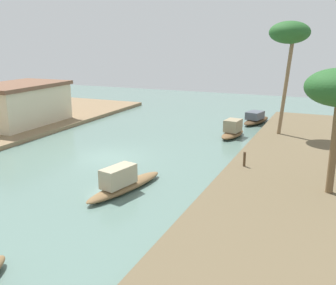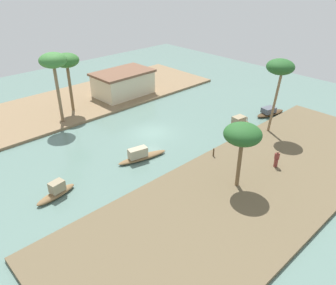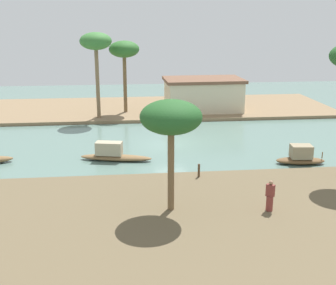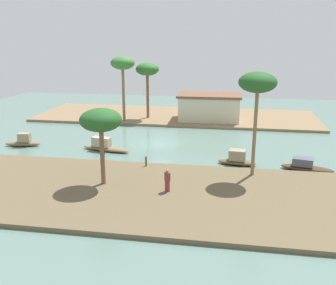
{
  "view_description": "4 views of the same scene",
  "coord_description": "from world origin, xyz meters",
  "px_view_note": "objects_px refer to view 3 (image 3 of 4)",
  "views": [
    {
      "loc": [
        -19.45,
        -12.4,
        7.0
      ],
      "look_at": [
        2.25,
        -2.97,
        0.74
      ],
      "focal_mm": 41.7,
      "sensor_mm": 36.0,
      "label": 1
    },
    {
      "loc": [
        -21.26,
        -25.26,
        16.76
      ],
      "look_at": [
        -0.7,
        -3.37,
        0.41
      ],
      "focal_mm": 35.87,
      "sensor_mm": 36.0,
      "label": 2
    },
    {
      "loc": [
        -3.7,
        -32.45,
        9.58
      ],
      "look_at": [
        -0.58,
        -3.21,
        1.08
      ],
      "focal_mm": 46.56,
      "sensor_mm": 36.0,
      "label": 3
    },
    {
      "loc": [
        7.78,
        -38.23,
        10.82
      ],
      "look_at": [
        1.84,
        -3.73,
        1.17
      ],
      "focal_mm": 42.06,
      "sensor_mm": 36.0,
      "label": 4
    }
  ],
  "objects_px": {
    "palm_tree_left_near": "(171,118)",
    "mooring_post": "(199,170)",
    "person_on_near_bank": "(270,198)",
    "palm_tree_right_tall": "(124,51)",
    "sampan_downstream_large": "(301,157)",
    "palm_tree_right_short": "(96,43)",
    "riverside_building": "(203,94)",
    "sampan_with_tall_canopy": "(113,154)"
  },
  "relations": [
    {
      "from": "sampan_downstream_large",
      "to": "palm_tree_left_near",
      "type": "distance_m",
      "value": 12.65
    },
    {
      "from": "palm_tree_right_short",
      "to": "riverside_building",
      "type": "bearing_deg",
      "value": 12.82
    },
    {
      "from": "sampan_downstream_large",
      "to": "riverside_building",
      "type": "distance_m",
      "value": 17.32
    },
    {
      "from": "person_on_near_bank",
      "to": "sampan_downstream_large",
      "type": "bearing_deg",
      "value": -77.87
    },
    {
      "from": "person_on_near_bank",
      "to": "palm_tree_left_near",
      "type": "bearing_deg",
      "value": 36.16
    },
    {
      "from": "sampan_downstream_large",
      "to": "person_on_near_bank",
      "type": "relative_size",
      "value": 2.14
    },
    {
      "from": "sampan_with_tall_canopy",
      "to": "palm_tree_left_near",
      "type": "distance_m",
      "value": 10.48
    },
    {
      "from": "sampan_downstream_large",
      "to": "mooring_post",
      "type": "distance_m",
      "value": 7.85
    },
    {
      "from": "mooring_post",
      "to": "sampan_downstream_large",
      "type": "bearing_deg",
      "value": 18.87
    },
    {
      "from": "person_on_near_bank",
      "to": "palm_tree_right_tall",
      "type": "distance_m",
      "value": 25.76
    },
    {
      "from": "sampan_downstream_large",
      "to": "palm_tree_right_tall",
      "type": "xyz_separation_m",
      "value": [
        -11.55,
        16.66,
        5.9
      ]
    },
    {
      "from": "person_on_near_bank",
      "to": "mooring_post",
      "type": "xyz_separation_m",
      "value": [
        -2.66,
        5.06,
        -0.29
      ]
    },
    {
      "from": "sampan_downstream_large",
      "to": "sampan_with_tall_canopy",
      "type": "distance_m",
      "value": 12.77
    },
    {
      "from": "person_on_near_bank",
      "to": "palm_tree_right_short",
      "type": "xyz_separation_m",
      "value": [
        -9.38,
        22.07,
        6.24
      ]
    },
    {
      "from": "sampan_downstream_large",
      "to": "palm_tree_right_tall",
      "type": "relative_size",
      "value": 0.48
    },
    {
      "from": "palm_tree_right_tall",
      "to": "palm_tree_right_short",
      "type": "distance_m",
      "value": 3.49
    },
    {
      "from": "sampan_downstream_large",
      "to": "palm_tree_right_short",
      "type": "distance_m",
      "value": 21.33
    },
    {
      "from": "riverside_building",
      "to": "sampan_with_tall_canopy",
      "type": "bearing_deg",
      "value": -122.6
    },
    {
      "from": "person_on_near_bank",
      "to": "palm_tree_right_tall",
      "type": "relative_size",
      "value": 0.22
    },
    {
      "from": "sampan_with_tall_canopy",
      "to": "mooring_post",
      "type": "relative_size",
      "value": 6.32
    },
    {
      "from": "palm_tree_right_tall",
      "to": "riverside_building",
      "type": "distance_m",
      "value": 9.12
    },
    {
      "from": "mooring_post",
      "to": "palm_tree_right_tall",
      "type": "distance_m",
      "value": 20.45
    },
    {
      "from": "mooring_post",
      "to": "palm_tree_left_near",
      "type": "height_order",
      "value": "palm_tree_left_near"
    },
    {
      "from": "sampan_downstream_large",
      "to": "person_on_near_bank",
      "type": "xyz_separation_m",
      "value": [
        -4.76,
        -7.59,
        0.49
      ]
    },
    {
      "from": "sampan_downstream_large",
      "to": "palm_tree_right_short",
      "type": "height_order",
      "value": "palm_tree_right_short"
    },
    {
      "from": "sampan_downstream_large",
      "to": "mooring_post",
      "type": "xyz_separation_m",
      "value": [
        -7.42,
        -2.54,
        0.21
      ]
    },
    {
      "from": "person_on_near_bank",
      "to": "palm_tree_left_near",
      "type": "distance_m",
      "value": 6.31
    },
    {
      "from": "palm_tree_left_near",
      "to": "riverside_building",
      "type": "relative_size",
      "value": 0.69
    },
    {
      "from": "sampan_with_tall_canopy",
      "to": "riverside_building",
      "type": "height_order",
      "value": "riverside_building"
    },
    {
      "from": "person_on_near_bank",
      "to": "riverside_building",
      "type": "distance_m",
      "value": 24.52
    },
    {
      "from": "mooring_post",
      "to": "palm_tree_left_near",
      "type": "distance_m",
      "value": 6.48
    },
    {
      "from": "sampan_downstream_large",
      "to": "palm_tree_right_tall",
      "type": "bearing_deg",
      "value": 131.34
    },
    {
      "from": "person_on_near_bank",
      "to": "palm_tree_right_tall",
      "type": "xyz_separation_m",
      "value": [
        -6.79,
        24.26,
        5.4
      ]
    },
    {
      "from": "person_on_near_bank",
      "to": "palm_tree_right_tall",
      "type": "bearing_deg",
      "value": -30.14
    },
    {
      "from": "palm_tree_left_near",
      "to": "mooring_post",
      "type": "bearing_deg",
      "value": 63.4
    },
    {
      "from": "sampan_with_tall_canopy",
      "to": "palm_tree_right_short",
      "type": "relative_size",
      "value": 0.64
    },
    {
      "from": "sampan_with_tall_canopy",
      "to": "palm_tree_right_tall",
      "type": "xyz_separation_m",
      "value": [
        1.05,
        14.59,
        5.93
      ]
    },
    {
      "from": "sampan_with_tall_canopy",
      "to": "mooring_post",
      "type": "height_order",
      "value": "sampan_with_tall_canopy"
    },
    {
      "from": "palm_tree_right_short",
      "to": "sampan_downstream_large",
      "type": "bearing_deg",
      "value": -45.68
    },
    {
      "from": "sampan_with_tall_canopy",
      "to": "palm_tree_right_short",
      "type": "distance_m",
      "value": 14.21
    },
    {
      "from": "mooring_post",
      "to": "palm_tree_right_short",
      "type": "relative_size",
      "value": 0.1
    },
    {
      "from": "sampan_with_tall_canopy",
      "to": "mooring_post",
      "type": "bearing_deg",
      "value": -29.56
    }
  ]
}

